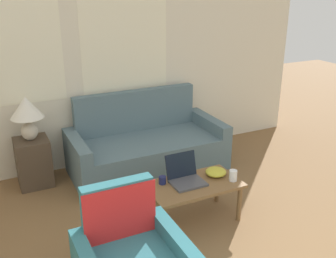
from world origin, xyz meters
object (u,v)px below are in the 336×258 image
(coffee_table, at_px, (194,188))
(snack_bowl, at_px, (216,172))
(cup_navy, at_px, (162,180))
(table_lamp, at_px, (27,111))
(laptop, at_px, (185,176))
(couch, at_px, (146,148))
(cup_yellow, at_px, (233,176))

(coffee_table, bearing_deg, snack_bowl, 11.06)
(coffee_table, xyz_separation_m, cup_navy, (-0.27, 0.13, 0.09))
(cup_navy, height_order, snack_bowl, cup_navy)
(table_lamp, height_order, laptop, table_lamp)
(couch, bearing_deg, coffee_table, -91.80)
(cup_navy, distance_m, cup_yellow, 0.68)
(couch, height_order, snack_bowl, couch)
(cup_navy, bearing_deg, coffee_table, -26.15)
(couch, xyz_separation_m, coffee_table, (-0.04, -1.28, 0.08))
(table_lamp, relative_size, snack_bowl, 2.42)
(cup_yellow, distance_m, snack_bowl, 0.19)
(table_lamp, relative_size, laptop, 1.58)
(cup_yellow, bearing_deg, snack_bowl, 118.14)
(table_lamp, bearing_deg, cup_yellow, -43.19)
(laptop, height_order, cup_navy, laptop)
(cup_yellow, bearing_deg, laptop, 156.44)
(laptop, height_order, cup_yellow, laptop)
(coffee_table, height_order, snack_bowl, snack_bowl)
(coffee_table, distance_m, cup_navy, 0.31)
(table_lamp, distance_m, coffee_table, 1.99)
(table_lamp, relative_size, cup_yellow, 4.61)
(laptop, bearing_deg, snack_bowl, -3.13)
(cup_navy, bearing_deg, cup_yellow, -20.79)
(couch, distance_m, snack_bowl, 1.26)
(couch, xyz_separation_m, cup_navy, (-0.31, -1.15, 0.17))
(table_lamp, height_order, snack_bowl, table_lamp)
(couch, bearing_deg, cup_navy, -105.06)
(table_lamp, bearing_deg, cup_navy, -52.28)
(table_lamp, distance_m, snack_bowl, 2.13)
(cup_navy, relative_size, snack_bowl, 0.36)
(table_lamp, relative_size, coffee_table, 0.55)
(table_lamp, relative_size, cup_navy, 6.65)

